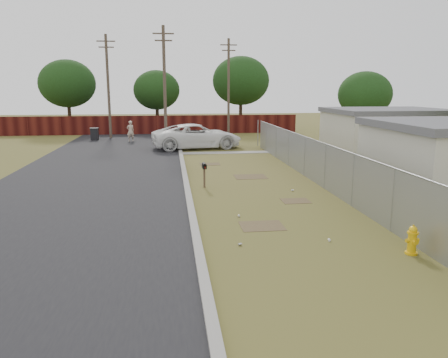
{
  "coord_description": "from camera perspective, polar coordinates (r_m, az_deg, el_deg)",
  "views": [
    {
      "loc": [
        -3.7,
        -18.32,
        4.39
      ],
      "look_at": [
        -1.75,
        -2.63,
        1.1
      ],
      "focal_mm": 35.0,
      "sensor_mm": 36.0,
      "label": 1
    }
  ],
  "objects": [
    {
      "name": "ground",
      "position": [
        19.2,
        4.22,
        -1.5
      ],
      "size": [
        120.0,
        120.0,
        0.0
      ],
      "primitive_type": "plane",
      "color": "brown",
      "rests_on": "ground"
    },
    {
      "name": "street",
      "position": [
        26.91,
        -13.52,
        2.07
      ],
      "size": [
        15.1,
        60.0,
        0.12
      ],
      "color": "black",
      "rests_on": "ground"
    },
    {
      "name": "chainlink_fence",
      "position": [
        20.83,
        12.15,
        1.55
      ],
      "size": [
        0.1,
        27.06,
        2.02
      ],
      "color": "gray",
      "rests_on": "ground"
    },
    {
      "name": "privacy_fence",
      "position": [
        43.52,
        -10.17,
        6.97
      ],
      "size": [
        30.0,
        0.12,
        1.8
      ],
      "primitive_type": "cube",
      "color": "#4C1610",
      "rests_on": "ground"
    },
    {
      "name": "utility_poles",
      "position": [
        38.99,
        -7.2,
        12.11
      ],
      "size": [
        12.6,
        8.24,
        9.0
      ],
      "color": "brown",
      "rests_on": "ground"
    },
    {
      "name": "houses",
      "position": [
        25.45,
        24.81,
        4.29
      ],
      "size": [
        9.3,
        17.24,
        3.1
      ],
      "color": "beige",
      "rests_on": "ground"
    },
    {
      "name": "horizon_trees",
      "position": [
        42.12,
        -0.92,
        12.07
      ],
      "size": [
        33.32,
        31.94,
        7.78
      ],
      "color": "#322316",
      "rests_on": "ground"
    },
    {
      "name": "fire_hydrant",
      "position": [
        12.87,
        23.38,
        -7.38
      ],
      "size": [
        0.37,
        0.37,
        0.82
      ],
      "color": "#E9B30C",
      "rests_on": "ground"
    },
    {
      "name": "mailbox",
      "position": [
        19.57,
        -2.59,
        1.44
      ],
      "size": [
        0.2,
        0.49,
        1.13
      ],
      "color": "brown",
      "rests_on": "ground"
    },
    {
      "name": "pickup_truck",
      "position": [
        32.57,
        -3.56,
        5.6
      ],
      "size": [
        7.02,
        4.17,
        1.83
      ],
      "primitive_type": "imported",
      "rotation": [
        0.0,
        0.0,
        1.75
      ],
      "color": "white",
      "rests_on": "ground"
    },
    {
      "name": "pedestrian",
      "position": [
        37.74,
        -12.12,
        6.14
      ],
      "size": [
        0.75,
        0.64,
        1.75
      ],
      "primitive_type": "imported",
      "rotation": [
        0.0,
        0.0,
        3.55
      ],
      "color": "tan",
      "rests_on": "ground"
    },
    {
      "name": "trash_bin",
      "position": [
        39.52,
        -16.55,
        5.67
      ],
      "size": [
        0.69,
        0.75,
        1.05
      ],
      "color": "black",
      "rests_on": "ground"
    },
    {
      "name": "scattered_litter",
      "position": [
        15.0,
        6.76,
        -5.19
      ],
      "size": [
        3.46,
        6.47,
        0.07
      ],
      "color": "silver",
      "rests_on": "ground"
    }
  ]
}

